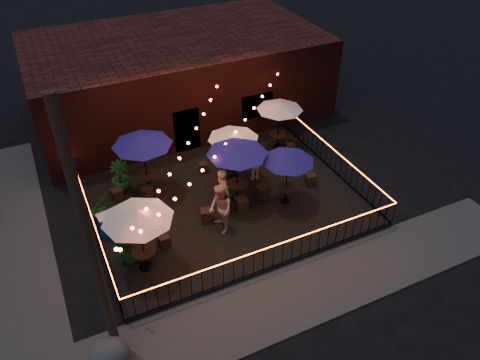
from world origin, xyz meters
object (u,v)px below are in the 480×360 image
object	(u,v)px
cafe_table_1	(142,141)
boulder	(110,353)
cafe_table_3	(233,136)
cafe_table_2	(237,150)
cafe_table_0	(137,216)
utility_pole	(90,246)
cafe_table_4	(288,158)
cooler	(109,224)
cafe_table_5	(280,107)

from	to	relation	value
cafe_table_1	boulder	xyz separation A→B (m)	(-3.14, -6.88, -2.09)
cafe_table_1	cafe_table_3	bearing A→B (deg)	-11.30
cafe_table_2	boulder	bearing A→B (deg)	-141.85
cafe_table_0	boulder	xyz separation A→B (m)	(-1.84, -2.86, -2.03)
utility_pole	cafe_table_3	bearing A→B (deg)	42.19
utility_pole	cafe_table_3	distance (m)	8.78
utility_pole	cafe_table_3	xyz separation A→B (m)	(6.37, 5.77, -1.78)
cafe_table_4	boulder	world-z (taller)	cafe_table_4
cafe_table_2	cafe_table_3	bearing A→B (deg)	70.67
cafe_table_3	cooler	distance (m)	5.82
cafe_table_0	boulder	distance (m)	3.97
cafe_table_5	cafe_table_3	bearing A→B (deg)	-155.24
cafe_table_3	boulder	xyz separation A→B (m)	(-6.61, -6.18, -1.83)
cafe_table_1	cafe_table_2	world-z (taller)	cafe_table_1
cafe_table_2	cafe_table_4	world-z (taller)	cafe_table_2
cafe_table_0	cafe_table_2	xyz separation A→B (m)	(4.29, 1.95, 0.04)
boulder	cafe_table_3	bearing A→B (deg)	43.09
cafe_table_1	cafe_table_4	bearing A→B (deg)	-32.51
cafe_table_1	cafe_table_4	xyz separation A→B (m)	(4.66, -2.97, -0.31)
utility_pole	cafe_table_5	world-z (taller)	utility_pole
cafe_table_5	cooler	size ratio (longest dim) A/B	2.79
cafe_table_4	boulder	xyz separation A→B (m)	(-7.80, -3.91, -1.78)
utility_pole	cafe_table_3	size ratio (longest dim) A/B	3.23
cafe_table_0	cafe_table_2	distance (m)	4.71
cafe_table_2	cafe_table_3	world-z (taller)	cafe_table_2
boulder	cafe_table_1	bearing A→B (deg)	65.45
cafe_table_3	cooler	bearing A→B (deg)	-167.91
cafe_table_4	boulder	bearing A→B (deg)	-153.36
utility_pole	cafe_table_1	bearing A→B (deg)	65.85
cafe_table_2	cooler	xyz separation A→B (m)	(-4.99, 0.20, -1.87)
utility_pole	cafe_table_4	distance (m)	8.52
utility_pole	cooler	size ratio (longest dim) A/B	8.98
cafe_table_2	cafe_table_4	xyz separation A→B (m)	(1.67, -0.91, -0.29)
cooler	boulder	world-z (taller)	cooler
cafe_table_5	boulder	distance (m)	12.19
cooler	cafe_table_0	bearing A→B (deg)	-79.75
cafe_table_0	cafe_table_4	bearing A→B (deg)	9.98
cafe_table_0	cafe_table_3	distance (m)	5.81
cafe_table_2	cafe_table_5	distance (m)	4.26
utility_pole	cafe_table_4	xyz separation A→B (m)	(7.55, 3.50, -1.82)
utility_pole	cafe_table_2	world-z (taller)	utility_pole
cafe_table_0	cafe_table_5	size ratio (longest dim) A/B	1.00
cafe_table_3	cafe_table_0	bearing A→B (deg)	-145.14
cooler	boulder	size ratio (longest dim) A/B	0.89
cafe_table_4	cafe_table_5	xyz separation A→B (m)	(1.65, 3.58, 0.05)
utility_pole	cafe_table_1	distance (m)	7.25
cooler	cafe_table_5	bearing A→B (deg)	8.84
cafe_table_2	boulder	world-z (taller)	cafe_table_2
cafe_table_1	cooler	size ratio (longest dim) A/B	3.10
cafe_table_5	cafe_table_4	bearing A→B (deg)	-114.69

